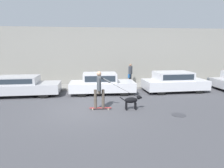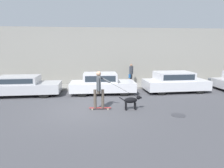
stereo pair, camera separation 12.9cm
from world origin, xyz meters
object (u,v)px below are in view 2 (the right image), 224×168
object	(u,v)px
parked_car_2	(175,82)
fire_hydrant	(209,83)
parked_car_0	(22,86)
pedestrian_with_bag	(131,73)
skateboarder	(99,88)
parked_car_1	(102,84)
dog	(132,100)

from	to	relation	value
parked_car_2	fire_hydrant	distance (m)	2.95
parked_car_0	pedestrian_with_bag	world-z (taller)	pedestrian_with_bag
parked_car_0	skateboarder	world-z (taller)	skateboarder
parked_car_0	fire_hydrant	xyz separation A→B (m)	(12.32, 0.76, -0.19)
parked_car_1	skateboarder	bearing A→B (deg)	-94.16
parked_car_0	skateboarder	xyz separation A→B (m)	(4.47, -3.22, 0.44)
pedestrian_with_bag	parked_car_0	bearing A→B (deg)	49.02
skateboarder	fire_hydrant	bearing A→B (deg)	30.78
parked_car_1	fire_hydrant	bearing A→B (deg)	7.24
fire_hydrant	pedestrian_with_bag	bearing A→B (deg)	166.68
fire_hydrant	skateboarder	bearing A→B (deg)	-153.13
parked_car_0	dog	bearing A→B (deg)	-30.65
skateboarder	fire_hydrant	xyz separation A→B (m)	(7.86, 3.98, -0.62)
parked_car_1	skateboarder	xyz separation A→B (m)	(-0.32, -3.22, 0.40)
skateboarder	pedestrian_with_bag	size ratio (longest dim) A/B	1.48
fire_hydrant	dog	bearing A→B (deg)	-146.78
parked_car_0	dog	size ratio (longest dim) A/B	4.24
parked_car_0	pedestrian_with_bag	distance (m)	7.31
skateboarder	parked_car_2	bearing A→B (deg)	36.58
parked_car_0	fire_hydrant	distance (m)	12.35
parked_car_0	parked_car_1	xyz separation A→B (m)	(4.79, 0.00, 0.03)
parked_car_1	dog	bearing A→B (deg)	-69.70
parked_car_2	skateboarder	bearing A→B (deg)	-149.23
pedestrian_with_bag	fire_hydrant	world-z (taller)	pedestrian_with_bag
parked_car_0	pedestrian_with_bag	xyz separation A→B (m)	(7.02, 2.02, 0.39)
parked_car_2	dog	xyz separation A→B (m)	(-3.54, -3.41, -0.20)
parked_car_0	parked_car_1	world-z (taller)	parked_car_1
parked_car_0	fire_hydrant	world-z (taller)	parked_car_0
dog	pedestrian_with_bag	size ratio (longest dim) A/B	0.68
fire_hydrant	parked_car_1	bearing A→B (deg)	-174.25
parked_car_0	dog	world-z (taller)	parked_car_0
parked_car_1	parked_car_2	size ratio (longest dim) A/B	0.99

